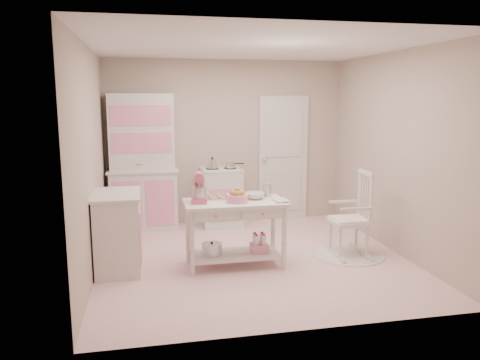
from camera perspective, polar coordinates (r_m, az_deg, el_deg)
name	(u,v)px	position (r m, az deg, el deg)	size (l,w,h in m)	color
room_shell	(253,128)	(5.67, 1.62, 6.37)	(3.84, 3.84, 2.62)	pink
door	(283,158)	(7.77, 5.28, 2.66)	(0.82, 0.05, 2.04)	silver
hutch	(143,162)	(7.23, -11.79, 2.11)	(1.06, 0.50, 2.08)	silver
stove	(222,197)	(7.38, -2.27, -2.11)	(0.62, 0.57, 0.92)	silver
base_cabinet	(118,232)	(5.69, -14.63, -6.10)	(0.54, 0.84, 0.92)	silver
lace_rug	(348,254)	(6.29, 13.00, -8.81)	(0.92, 0.92, 0.01)	white
rocking_chair	(349,213)	(6.14, 13.19, -4.00)	(0.48, 0.72, 1.10)	silver
work_table	(235,234)	(5.63, -0.62, -6.57)	(1.20, 0.60, 0.80)	silver
stand_mixer	(199,188)	(5.45, -5.01, -0.99)	(0.20, 0.28, 0.34)	#D3597D
cookie_tray	(220,198)	(5.68, -2.46, -2.19)	(0.34, 0.24, 0.02)	silver
bread_basket	(237,198)	(5.48, -0.33, -2.23)	(0.25, 0.25, 0.09)	pink
mixing_bowl	(255,196)	(5.65, 1.80, -1.93)	(0.24, 0.24, 0.08)	silver
metal_pitcher	(267,190)	(5.76, 3.36, -1.23)	(0.10, 0.10, 0.17)	silver
recipe_book	(274,201)	(5.52, 4.20, -2.54)	(0.17, 0.22, 0.02)	silver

